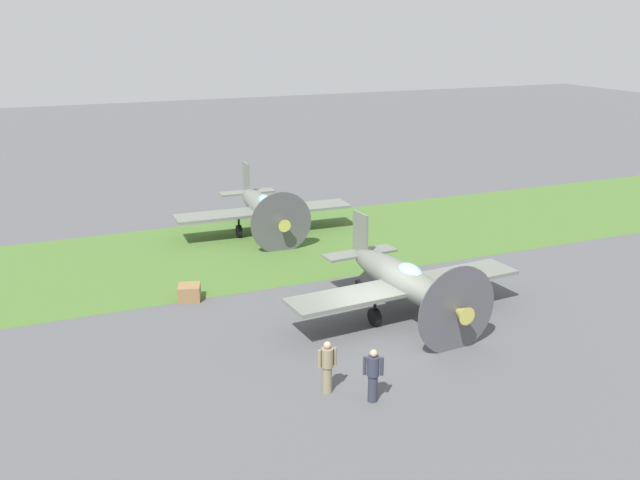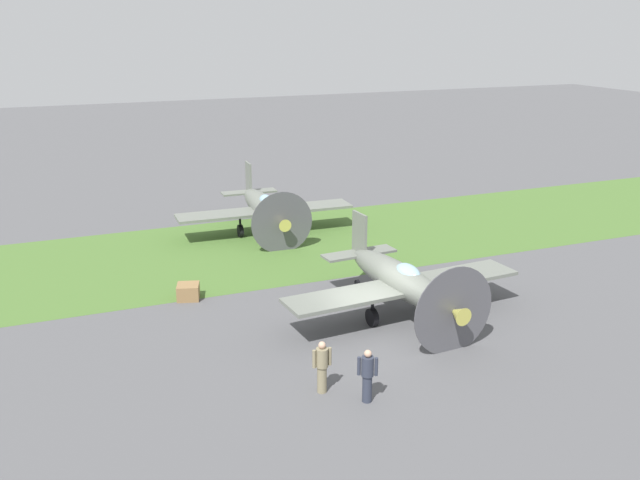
# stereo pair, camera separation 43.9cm
# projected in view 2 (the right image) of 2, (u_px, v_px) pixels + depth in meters

# --- Properties ---
(ground_plane) EXTENTS (160.00, 160.00, 0.00)m
(ground_plane) POSITION_uv_depth(u_px,v_px,m) (365.00, 330.00, 26.24)
(ground_plane) COLOR #515154
(grass_verge) EXTENTS (120.00, 11.00, 0.01)m
(grass_verge) POSITION_uv_depth(u_px,v_px,m) (274.00, 246.00, 35.83)
(grass_verge) COLOR #476B2D
(grass_verge) RESTS_ON ground
(airplane_lead) EXTENTS (9.91, 7.84, 3.53)m
(airplane_lead) POSITION_uv_depth(u_px,v_px,m) (401.00, 280.00, 27.07)
(airplane_lead) COLOR slate
(airplane_lead) RESTS_ON ground
(airplane_wingman) EXTENTS (9.61, 7.62, 3.43)m
(airplane_wingman) POSITION_uv_depth(u_px,v_px,m) (264.00, 207.00, 37.77)
(airplane_wingman) COLOR slate
(airplane_wingman) RESTS_ON ground
(ground_crew_chief) EXTENTS (0.63, 0.38, 1.73)m
(ground_crew_chief) POSITION_uv_depth(u_px,v_px,m) (322.00, 366.00, 21.60)
(ground_crew_chief) COLOR #847A5B
(ground_crew_chief) RESTS_ON ground
(ground_crew_mechanic) EXTENTS (0.57, 0.38, 1.73)m
(ground_crew_mechanic) POSITION_uv_depth(u_px,v_px,m) (367.00, 375.00, 21.06)
(ground_crew_mechanic) COLOR #2D3342
(ground_crew_mechanic) RESTS_ON ground
(supply_crate) EXTENTS (1.12, 1.12, 0.64)m
(supply_crate) POSITION_uv_depth(u_px,v_px,m) (188.00, 292.00, 29.05)
(supply_crate) COLOR olive
(supply_crate) RESTS_ON ground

